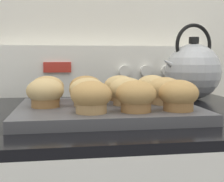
% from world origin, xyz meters
% --- Properties ---
extents(wall_back, '(8.00, 0.05, 2.40)m').
position_xyz_m(wall_back, '(0.00, 0.69, 1.20)').
color(wall_back, silver).
rests_on(wall_back, ground_plane).
extents(control_panel, '(0.73, 0.07, 0.17)m').
position_xyz_m(control_panel, '(0.00, 0.64, 0.97)').
color(control_panel, white).
rests_on(control_panel, stove_range).
extents(muffin_pan, '(0.39, 0.30, 0.02)m').
position_xyz_m(muffin_pan, '(-0.05, 0.26, 0.90)').
color(muffin_pan, '#4C4C51').
rests_on(muffin_pan, stove_range).
extents(muffin_r0_c1, '(0.08, 0.08, 0.06)m').
position_xyz_m(muffin_r0_c1, '(-0.09, 0.17, 0.94)').
color(muffin_r0_c1, tan).
rests_on(muffin_r0_c1, muffin_pan).
extents(muffin_r0_c2, '(0.08, 0.08, 0.06)m').
position_xyz_m(muffin_r0_c2, '(-0.01, 0.17, 0.94)').
color(muffin_r0_c2, olive).
rests_on(muffin_r0_c2, muffin_pan).
extents(muffin_r0_c3, '(0.08, 0.08, 0.06)m').
position_xyz_m(muffin_r0_c3, '(0.08, 0.17, 0.94)').
color(muffin_r0_c3, olive).
rests_on(muffin_r0_c3, muffin_pan).
extents(muffin_r1_c0, '(0.08, 0.08, 0.06)m').
position_xyz_m(muffin_r1_c0, '(-0.18, 0.26, 0.94)').
color(muffin_r1_c0, olive).
rests_on(muffin_r1_c0, muffin_pan).
extents(muffin_r1_c1, '(0.08, 0.08, 0.06)m').
position_xyz_m(muffin_r1_c1, '(-0.09, 0.26, 0.94)').
color(muffin_r1_c1, tan).
rests_on(muffin_r1_c1, muffin_pan).
extents(muffin_r1_c2, '(0.08, 0.08, 0.06)m').
position_xyz_m(muffin_r1_c2, '(-0.01, 0.26, 0.94)').
color(muffin_r1_c2, tan).
rests_on(muffin_r1_c2, muffin_pan).
extents(muffin_r1_c3, '(0.08, 0.08, 0.06)m').
position_xyz_m(muffin_r1_c3, '(0.08, 0.26, 0.94)').
color(muffin_r1_c3, tan).
rests_on(muffin_r1_c3, muffin_pan).
extents(muffin_r2_c0, '(0.08, 0.08, 0.06)m').
position_xyz_m(muffin_r2_c0, '(-0.18, 0.35, 0.94)').
color(muffin_r2_c0, olive).
rests_on(muffin_r2_c0, muffin_pan).
extents(muffin_r2_c1, '(0.08, 0.08, 0.06)m').
position_xyz_m(muffin_r2_c1, '(-0.09, 0.35, 0.94)').
color(muffin_r2_c1, tan).
rests_on(muffin_r2_c1, muffin_pan).
extents(muffin_r2_c2, '(0.08, 0.08, 0.06)m').
position_xyz_m(muffin_r2_c2, '(-0.01, 0.35, 0.94)').
color(muffin_r2_c2, olive).
rests_on(muffin_r2_c2, muffin_pan).
extents(muffin_r2_c3, '(0.08, 0.08, 0.06)m').
position_xyz_m(muffin_r2_c3, '(0.08, 0.35, 0.94)').
color(muffin_r2_c3, '#A37A4C').
rests_on(muffin_r2_c3, muffin_pan).
extents(tea_kettle, '(0.20, 0.17, 0.23)m').
position_xyz_m(tea_kettle, '(0.25, 0.49, 0.97)').
color(tea_kettle, '#ADAFB5').
rests_on(tea_kettle, stove_range).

